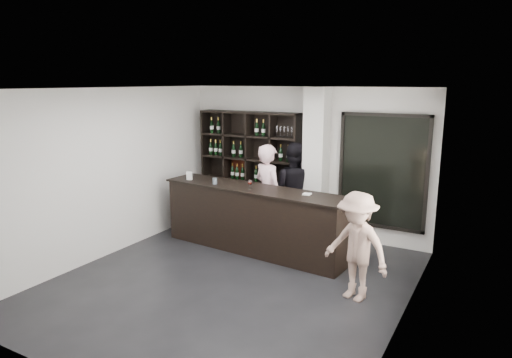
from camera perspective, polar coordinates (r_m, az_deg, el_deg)
The scene contains 12 objects.
floor at distance 7.15m, azimuth -3.13°, elevation -12.76°, with size 5.00×5.50×0.01m, color black.
wine_shelf at distance 9.45m, azimuth -0.81°, elevation 1.15°, with size 2.20×0.35×2.40m, color black, non-canonical shape.
structural_column at distance 8.67m, azimuth 7.49°, elevation 1.73°, with size 0.40×0.40×2.90m, color silver.
glass_panel at distance 8.53m, azimuth 15.53°, elevation 0.88°, with size 1.60×0.08×2.10m.
tasting_counter at distance 8.16m, azimuth -0.29°, elevation -5.07°, with size 3.55×0.73×1.17m.
taster_pink at distance 8.51m, azimuth 1.53°, elevation -1.90°, with size 0.68×0.45×1.87m, color #FCC8CF.
taster_black at distance 8.86m, azimuth 4.69°, elevation -1.39°, with size 0.91×0.71×1.87m, color black.
customer at distance 6.50m, azimuth 12.44°, elevation -8.24°, with size 1.00×0.57×1.54m, color #A17E6F.
wine_glass at distance 7.88m, azimuth -0.77°, elevation -0.61°, with size 0.08×0.08×0.19m, color white, non-canonical shape.
spit_cup at distance 8.30m, azimuth -5.17°, elevation -0.25°, with size 0.08×0.08×0.11m, color #A0B1C2.
napkin_stack at distance 7.56m, azimuth 6.40°, elevation -1.89°, with size 0.13×0.13×0.02m, color white.
card_stand at distance 8.72m, azimuth -8.33°, elevation 0.41°, with size 0.10×0.05×0.16m, color white.
Camera 1 is at (3.49, -5.46, 3.01)m, focal length 32.00 mm.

